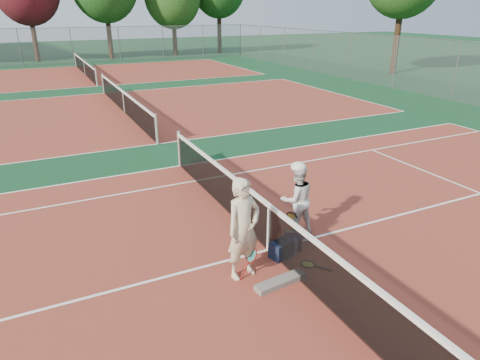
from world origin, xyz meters
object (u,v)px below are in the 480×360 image
(player_b, at_px, (297,199))
(water_bottle, at_px, (295,247))
(racket_spare, at_px, (308,264))
(sports_bag_purple, at_px, (293,242))
(net_main, at_px, (269,227))
(player_a, at_px, (243,229))
(sports_bag_navy, at_px, (281,250))
(racket_red, at_px, (251,262))
(racket_black_held, at_px, (292,223))

(player_b, relative_size, water_bottle, 5.13)
(racket_spare, distance_m, sports_bag_purple, 0.66)
(net_main, xyz_separation_m, player_a, (-0.82, -0.54, 0.43))
(racket_spare, height_order, water_bottle, water_bottle)
(player_b, xyz_separation_m, sports_bag_navy, (-0.80, -0.74, -0.60))
(sports_bag_purple, height_order, water_bottle, water_bottle)
(racket_red, relative_size, racket_spare, 0.88)
(player_a, relative_size, racket_red, 3.56)
(net_main, bearing_deg, sports_bag_navy, -73.73)
(racket_red, distance_m, racket_spare, 1.15)
(player_a, distance_m, sports_bag_purple, 1.57)
(player_b, distance_m, racket_black_held, 0.52)
(water_bottle, bearing_deg, racket_spare, -90.15)
(net_main, distance_m, sports_bag_purple, 0.62)
(player_b, distance_m, racket_spare, 1.51)
(player_b, height_order, sports_bag_purple, player_b)
(racket_red, xyz_separation_m, sports_bag_navy, (0.80, 0.28, -0.10))
(racket_black_held, bearing_deg, water_bottle, 28.66)
(racket_red, height_order, sports_bag_navy, racket_red)
(sports_bag_purple, bearing_deg, racket_spare, -96.27)
(player_a, height_order, sports_bag_purple, player_a)
(player_a, distance_m, racket_red, 0.69)
(racket_black_held, distance_m, racket_spare, 1.21)
(racket_spare, bearing_deg, water_bottle, -36.91)
(racket_red, distance_m, sports_bag_navy, 0.85)
(racket_black_held, height_order, water_bottle, racket_black_held)
(net_main, relative_size, player_b, 7.14)
(racket_red, bearing_deg, net_main, 30.64)
(net_main, height_order, racket_black_held, net_main)
(player_a, height_order, player_b, player_a)
(water_bottle, bearing_deg, sports_bag_navy, 178.61)
(player_a, xyz_separation_m, water_bottle, (1.23, 0.19, -0.79))
(racket_spare, bearing_deg, racket_red, 43.58)
(player_b, height_order, sports_bag_navy, player_b)
(water_bottle, bearing_deg, sports_bag_purple, 69.64)
(racket_red, relative_size, sports_bag_navy, 1.25)
(sports_bag_navy, bearing_deg, racket_black_held, 45.59)
(player_b, height_order, racket_red, player_b)
(sports_bag_navy, distance_m, water_bottle, 0.31)
(racket_spare, xyz_separation_m, sports_bag_purple, (0.07, 0.65, 0.13))
(net_main, xyz_separation_m, sports_bag_navy, (0.10, -0.34, -0.34))
(racket_black_held, distance_m, sports_bag_navy, 0.94)
(racket_black_held, bearing_deg, player_b, 172.61)
(racket_spare, bearing_deg, net_main, -9.75)
(player_a, xyz_separation_m, sports_bag_purple, (1.30, 0.38, -0.80))
(player_b, bearing_deg, net_main, 29.01)
(racket_red, height_order, racket_black_held, racket_black_held)
(racket_red, bearing_deg, sports_bag_navy, 8.57)
(net_main, relative_size, player_a, 5.84)
(racket_black_held, height_order, sports_bag_purple, racket_black_held)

